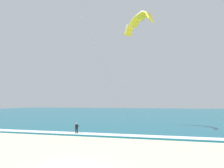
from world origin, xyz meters
name	(u,v)px	position (x,y,z in m)	size (l,w,h in m)	color
sea	(147,113)	(0.00, 72.16, 0.10)	(200.00, 120.00, 0.20)	#146075
surf_foam	(116,135)	(0.00, 13.16, 0.22)	(200.00, 1.79, 0.04)	white
surfboard	(76,135)	(-5.54, 13.02, 0.03)	(0.74, 1.46, 0.09)	yellow
kitesurfer	(77,128)	(-5.54, 13.04, 0.94)	(0.60, 0.59, 1.69)	black
kite_primary	(140,21)	(2.62, 19.54, 18.17)	(10.67, 9.22, 18.19)	yellow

